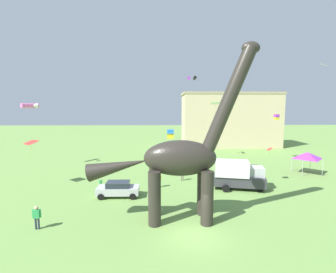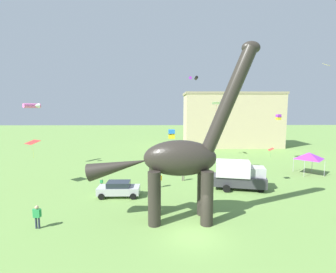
{
  "view_description": "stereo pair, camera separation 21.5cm",
  "coord_description": "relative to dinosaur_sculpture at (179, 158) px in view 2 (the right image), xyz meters",
  "views": [
    {
      "loc": [
        -2.24,
        -16.3,
        8.85
      ],
      "look_at": [
        -1.66,
        3.57,
        6.63
      ],
      "focal_mm": 26.2,
      "sensor_mm": 36.0,
      "label": 1
    },
    {
      "loc": [
        -2.03,
        -16.31,
        8.85
      ],
      "look_at": [
        -1.66,
        3.57,
        6.63
      ],
      "focal_mm": 26.2,
      "sensor_mm": 36.0,
      "label": 2
    }
  ],
  "objects": [
    {
      "name": "kite_mid_center",
      "position": [
        -16.04,
        8.83,
        0.1
      ],
      "size": [
        1.97,
        1.88,
        2.02
      ],
      "color": "red"
    },
    {
      "name": "person_vendor_side",
      "position": [
        -10.62,
        -1.32,
        -3.97
      ],
      "size": [
        0.66,
        0.29,
        1.77
      ],
      "rotation": [
        0.0,
        0.0,
        0.18
      ],
      "color": "#2D3347",
      "rests_on": "ground_plane"
    },
    {
      "name": "background_building_block",
      "position": [
        15.01,
        39.18,
        1.32
      ],
      "size": [
        22.73,
        8.72,
        12.69
      ],
      "color": "#CCB78E",
      "rests_on": "ground_plane"
    },
    {
      "name": "ground_plane",
      "position": [
        0.8,
        -2.58,
        -5.04
      ],
      "size": [
        240.0,
        240.0,
        0.0
      ],
      "primitive_type": "plane",
      "color": "#6B9347"
    },
    {
      "name": "kite_apex",
      "position": [
        -20.72,
        18.29,
        4.33
      ],
      "size": [
        2.56,
        2.43,
        0.72
      ],
      "color": "pink"
    },
    {
      "name": "person_near_flyer",
      "position": [
        -8.3,
        8.38,
        -4.44
      ],
      "size": [
        0.37,
        0.16,
        0.99
      ],
      "rotation": [
        0.0,
        0.0,
        0.44
      ],
      "color": "#6B6056",
      "rests_on": "ground_plane"
    },
    {
      "name": "parked_sedan_left",
      "position": [
        -5.8,
        5.35,
        -4.23
      ],
      "size": [
        4.21,
        2.0,
        1.55
      ],
      "rotation": [
        0.0,
        0.0,
        -0.0
      ],
      "color": "#B7B7BC",
      "rests_on": "ground_plane"
    },
    {
      "name": "festival_canopy_tent",
      "position": [
        18.61,
        13.58,
        -2.49
      ],
      "size": [
        3.15,
        3.15,
        3.0
      ],
      "color": "#B2B2B7",
      "rests_on": "ground_plane"
    },
    {
      "name": "kite_far_left",
      "position": [
        4.03,
        22.55,
        8.97
      ],
      "size": [
        1.57,
        1.83,
        0.53
      ],
      "color": "black"
    },
    {
      "name": "kite_trailing",
      "position": [
        0.0,
        17.9,
        0.08
      ],
      "size": [
        0.97,
        0.97,
        1.35
      ],
      "color": "#287AE5"
    },
    {
      "name": "kite_mid_right",
      "position": [
        5.84,
        13.82,
        4.61
      ],
      "size": [
        1.25,
        0.95,
        1.53
      ],
      "color": "white"
    },
    {
      "name": "person_strolling_adult",
      "position": [
        -1.71,
        8.14,
        -4.07
      ],
      "size": [
        0.6,
        0.26,
        1.6
      ],
      "rotation": [
        0.0,
        0.0,
        5.02
      ],
      "color": "#6B6056",
      "rests_on": "ground_plane"
    },
    {
      "name": "dinosaur_sculpture",
      "position": [
        0.0,
        0.0,
        0.0
      ],
      "size": [
        13.33,
        2.82,
        13.93
      ],
      "rotation": [
        0.0,
        0.0,
        0.04
      ],
      "color": "#2D2823",
      "rests_on": "ground_plane"
    },
    {
      "name": "kite_far_right",
      "position": [
        17.47,
        9.51,
        8.88
      ],
      "size": [
        1.13,
        1.07,
        0.31
      ],
      "color": "yellow"
    },
    {
      "name": "kite_mid_left",
      "position": [
        11.5,
        9.53,
        -0.92
      ],
      "size": [
        0.66,
        0.87,
        1.06
      ],
      "color": "red"
    },
    {
      "name": "parked_box_truck",
      "position": [
        7.07,
        7.41,
        -3.39
      ],
      "size": [
        5.93,
        3.29,
        3.2
      ],
      "rotation": [
        0.0,
        0.0,
        -0.22
      ],
      "color": "#38383D",
      "rests_on": "ground_plane"
    },
    {
      "name": "person_photographer",
      "position": [
        1.2,
        10.74,
        -4.09
      ],
      "size": [
        0.59,
        0.26,
        1.57
      ],
      "rotation": [
        0.0,
        0.0,
        1.58
      ],
      "color": "#6B6056",
      "rests_on": "ground_plane"
    },
    {
      "name": "kite_near_high",
      "position": [
        18.24,
        22.25,
        2.49
      ],
      "size": [
        0.75,
        0.75,
        0.93
      ],
      "color": "purple"
    }
  ]
}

